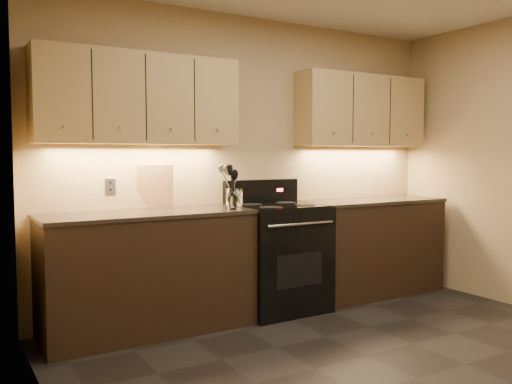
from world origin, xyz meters
TOP-DOWN VIEW (x-y plane):
  - floor at (0.00, 0.00)m, footprint 4.00×4.00m
  - wall_back at (0.00, 2.00)m, footprint 4.00×0.04m
  - wall_left at (-2.00, 0.00)m, footprint 0.04×4.00m
  - counter_left at (-1.10, 1.70)m, footprint 1.62×0.62m
  - counter_right at (1.18, 1.70)m, footprint 1.46×0.62m
  - stove at (0.08, 1.68)m, footprint 0.76×0.68m
  - upper_cab_left at (-1.10, 1.85)m, footprint 1.60×0.30m
  - upper_cab_right at (1.18, 1.85)m, footprint 1.44×0.30m
  - outlet_plate at (-1.30, 1.99)m, footprint 0.08×0.01m
  - utensil_crock at (-0.42, 1.56)m, footprint 0.16×0.16m
  - cutting_board at (-0.94, 1.96)m, footprint 0.30×0.17m
  - wooden_spoon at (-0.45, 1.55)m, footprint 0.13×0.13m
  - black_spoon at (-0.43, 1.59)m, footprint 0.07×0.13m
  - black_turner at (-0.42, 1.54)m, footprint 0.14×0.12m
  - steel_spatula at (-0.39, 1.57)m, footprint 0.24×0.09m
  - steel_skimmer at (-0.38, 1.55)m, footprint 0.19×0.11m

SIDE VIEW (x-z plane):
  - floor at x=0.00m, z-range 0.00..0.00m
  - counter_left at x=-1.10m, z-range 0.00..0.93m
  - counter_right at x=1.18m, z-range 0.00..0.93m
  - stove at x=0.08m, z-range -0.09..1.05m
  - utensil_crock at x=-0.42m, z-range 0.92..1.09m
  - wooden_spoon at x=-0.45m, z-range 0.94..1.23m
  - black_spoon at x=-0.43m, z-range 0.94..1.25m
  - cutting_board at x=-0.94m, z-range 0.93..1.29m
  - steel_skimmer at x=-0.38m, z-range 0.94..1.29m
  - outlet_plate at x=-1.30m, z-range 1.06..1.18m
  - black_turner at x=-0.42m, z-range 0.94..1.30m
  - steel_spatula at x=-0.39m, z-range 0.94..1.33m
  - wall_back at x=0.00m, z-range 0.00..2.60m
  - wall_left at x=-2.00m, z-range 0.00..2.60m
  - upper_cab_left at x=-1.10m, z-range 1.45..2.15m
  - upper_cab_right at x=1.18m, z-range 1.45..2.15m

